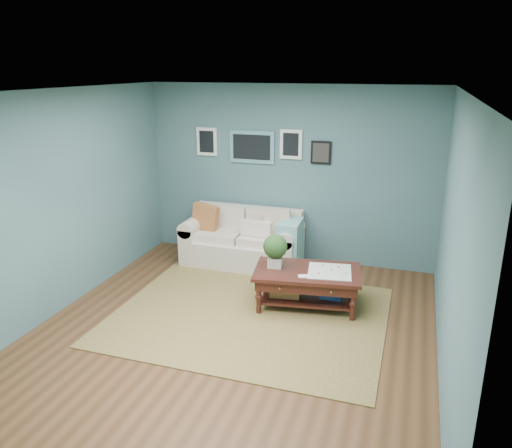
% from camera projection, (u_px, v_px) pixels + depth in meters
% --- Properties ---
extents(room_shell, '(5.00, 5.02, 2.70)m').
position_uv_depth(room_shell, '(232.00, 218.00, 5.44)').
color(room_shell, brown).
rests_on(room_shell, ground).
extents(area_rug, '(3.27, 2.62, 0.01)m').
position_uv_depth(area_rug, '(249.00, 315.00, 6.15)').
color(area_rug, brown).
rests_on(area_rug, ground).
extents(loveseat, '(1.83, 0.83, 0.94)m').
position_uv_depth(loveseat, '(248.00, 240.00, 7.66)').
color(loveseat, silver).
rests_on(loveseat, ground).
extents(coffee_table, '(1.42, 0.96, 0.92)m').
position_uv_depth(coffee_table, '(302.00, 276.00, 6.30)').
color(coffee_table, '#36100D').
rests_on(coffee_table, ground).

